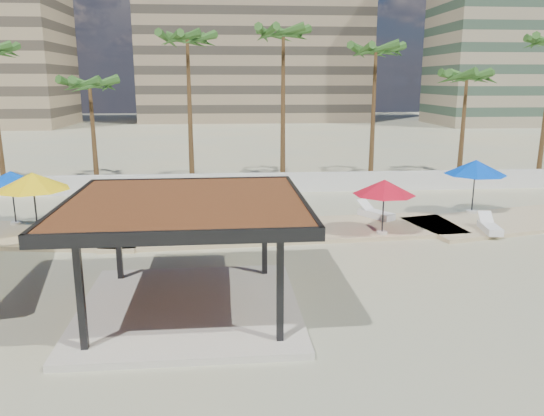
{
  "coord_description": "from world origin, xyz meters",
  "views": [
    {
      "loc": [
        -0.48,
        -16.1,
        6.72
      ],
      "look_at": [
        1.29,
        5.97,
        1.4
      ],
      "focal_mm": 35.0,
      "sensor_mm": 36.0,
      "label": 1
    }
  ],
  "objects_px": {
    "umbrella_c": "(384,187)",
    "lounger_a": "(206,234)",
    "umbrella_a": "(11,179)",
    "lounger_b": "(490,227)",
    "pavilion_central": "(187,245)",
    "lounger_c": "(375,214)"
  },
  "relations": [
    {
      "from": "lounger_b",
      "to": "umbrella_c",
      "type": "bearing_deg",
      "value": 99.34
    },
    {
      "from": "lounger_a",
      "to": "lounger_b",
      "type": "bearing_deg",
      "value": -114.88
    },
    {
      "from": "lounger_a",
      "to": "lounger_c",
      "type": "relative_size",
      "value": 0.96
    },
    {
      "from": "pavilion_central",
      "to": "lounger_a",
      "type": "height_order",
      "value": "pavilion_central"
    },
    {
      "from": "umbrella_a",
      "to": "umbrella_c",
      "type": "bearing_deg",
      "value": -10.07
    },
    {
      "from": "lounger_a",
      "to": "lounger_c",
      "type": "xyz_separation_m",
      "value": [
        8.19,
        2.84,
        0.01
      ]
    },
    {
      "from": "umbrella_a",
      "to": "pavilion_central",
      "type": "bearing_deg",
      "value": -48.62
    },
    {
      "from": "pavilion_central",
      "to": "lounger_a",
      "type": "relative_size",
      "value": 3.52
    },
    {
      "from": "umbrella_a",
      "to": "umbrella_c",
      "type": "height_order",
      "value": "umbrella_a"
    },
    {
      "from": "umbrella_a",
      "to": "lounger_b",
      "type": "height_order",
      "value": "umbrella_a"
    },
    {
      "from": "pavilion_central",
      "to": "lounger_a",
      "type": "distance_m",
      "value": 7.24
    },
    {
      "from": "umbrella_c",
      "to": "umbrella_a",
      "type": "bearing_deg",
      "value": 169.93
    },
    {
      "from": "umbrella_c",
      "to": "lounger_a",
      "type": "height_order",
      "value": "umbrella_c"
    },
    {
      "from": "umbrella_a",
      "to": "lounger_b",
      "type": "distance_m",
      "value": 21.88
    },
    {
      "from": "umbrella_a",
      "to": "lounger_c",
      "type": "xyz_separation_m",
      "value": [
        17.16,
        -0.08,
        -1.98
      ]
    },
    {
      "from": "lounger_c",
      "to": "lounger_a",
      "type": "bearing_deg",
      "value": 75.69
    },
    {
      "from": "umbrella_a",
      "to": "lounger_a",
      "type": "bearing_deg",
      "value": -18.05
    },
    {
      "from": "pavilion_central",
      "to": "umbrella_a",
      "type": "relative_size",
      "value": 1.85
    },
    {
      "from": "pavilion_central",
      "to": "umbrella_c",
      "type": "distance_m",
      "value": 10.55
    },
    {
      "from": "umbrella_a",
      "to": "lounger_c",
      "type": "relative_size",
      "value": 1.82
    },
    {
      "from": "lounger_a",
      "to": "umbrella_c",
      "type": "bearing_deg",
      "value": -115.18
    },
    {
      "from": "lounger_c",
      "to": "umbrella_c",
      "type": "bearing_deg",
      "value": 136.96
    }
  ]
}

